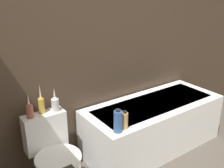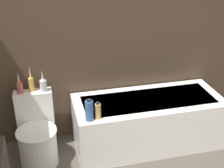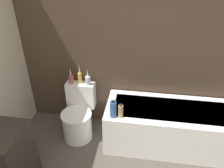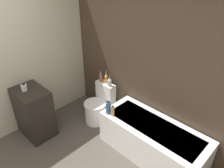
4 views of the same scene
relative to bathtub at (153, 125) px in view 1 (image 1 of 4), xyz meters
The scene contains 8 objects.
wall_back_tiled 1.27m from the bathtub, 149.01° to the left, with size 6.40×0.06×2.60m.
bathtub is the anchor object (origin of this frame).
toilet 1.25m from the bathtub, behind, with size 0.42×0.56×0.73m.
vase_gold 1.47m from the bathtub, behind, with size 0.07×0.07×0.23m.
vase_silver 1.37m from the bathtub, behind, with size 0.06×0.06×0.28m.
vase_bronze 1.25m from the bathtub, behind, with size 0.07×0.07×0.24m.
shampoo_bottle_tall 0.86m from the bathtub, 160.04° to the right, with size 0.08×0.08×0.23m.
shampoo_bottle_short 0.77m from the bathtub, 158.33° to the right, with size 0.06×0.06×0.18m.
Camera 1 is at (-1.31, -0.20, 1.87)m, focal length 42.00 mm.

